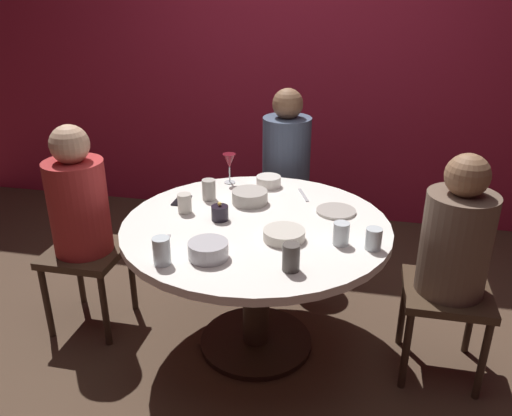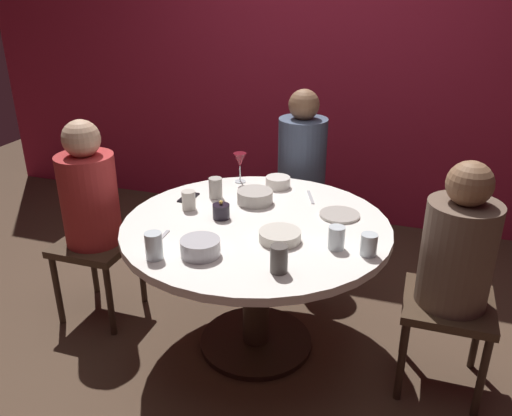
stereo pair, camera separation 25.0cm
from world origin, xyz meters
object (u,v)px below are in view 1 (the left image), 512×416
object	(u,v)px
seated_diner_right	(455,245)
cup_center_front	(374,239)
bowl_salad_center	(284,235)
cup_far_edge	(162,251)
cup_by_left_diner	(291,257)
dining_table	(256,251)
dinner_plate	(336,211)
cell_phone	(182,200)
bowl_small_white	(250,197)
seated_diner_back	(286,160)
cup_near_candle	(341,234)
bowl_sauce_side	(269,181)
bowl_serving_large	(208,250)
cup_by_right_diner	(185,203)
wine_glass	(229,162)
seated_diner_left	(79,208)
candle_holder	(220,213)
cup_beside_wine	(209,190)

from	to	relation	value
seated_diner_right	cup_center_front	size ratio (longest dim) A/B	11.65
bowl_salad_center	cup_far_edge	distance (m)	0.56
seated_diner_right	cup_by_left_diner	xyz separation A→B (m)	(-0.69, -0.41, 0.08)
dining_table	dinner_plate	xyz separation A→B (m)	(0.37, 0.21, 0.16)
dinner_plate	cell_phone	bearing A→B (deg)	-178.14
cell_phone	bowl_small_white	bearing A→B (deg)	-170.92
cup_far_edge	dinner_plate	bearing A→B (deg)	45.17
cup_by_left_diner	seated_diner_back	bearing A→B (deg)	99.83
seated_diner_back	cell_phone	world-z (taller)	seated_diner_back
seated_diner_back	cup_near_candle	size ratio (longest dim) A/B	11.47
bowl_sauce_side	cup_by_left_diner	xyz separation A→B (m)	(0.27, -0.90, 0.03)
dinner_plate	bowl_serving_large	xyz separation A→B (m)	(-0.50, -0.59, 0.03)
cell_phone	cup_by_right_diner	world-z (taller)	cup_by_right_diner
cup_by_right_diner	cup_center_front	xyz separation A→B (m)	(0.94, -0.20, -0.00)
dining_table	bowl_salad_center	xyz separation A→B (m)	(0.16, -0.14, 0.18)
bowl_small_white	bowl_sauce_side	distance (m)	0.26
bowl_salad_center	bowl_small_white	bearing A→B (deg)	122.92
dining_table	cup_far_edge	bearing A→B (deg)	-122.67
cell_phone	dining_table	bearing A→B (deg)	158.33
wine_glass	dining_table	bearing A→B (deg)	-62.21
dining_table	bowl_sauce_side	world-z (taller)	bowl_sauce_side
cup_by_right_diner	cup_far_edge	distance (m)	0.52
dining_table	seated_diner_back	world-z (taller)	seated_diner_back
seated_diner_left	seated_diner_back	world-z (taller)	seated_diner_back
seated_diner_back	cup_center_front	bearing A→B (deg)	27.26
dining_table	bowl_sauce_side	bearing A→B (deg)	93.81
cup_near_candle	cup_center_front	xyz separation A→B (m)	(0.14, -0.01, -0.00)
seated_diner_left	seated_diner_right	xyz separation A→B (m)	(1.87, -0.00, -0.01)
seated_diner_right	candle_holder	size ratio (longest dim) A/B	11.97
wine_glass	bowl_small_white	xyz separation A→B (m)	(0.18, -0.26, -0.09)
candle_holder	dinner_plate	distance (m)	0.59
bowl_serving_large	bowl_salad_center	size ratio (longest dim) A/B	0.90
wine_glass	cell_phone	bearing A→B (deg)	-119.73
seated_diner_back	dinner_plate	distance (m)	0.82
bowl_sauce_side	cell_phone	bearing A→B (deg)	-142.90
seated_diner_right	dinner_plate	bearing A→B (deg)	-20.59
seated_diner_left	seated_diner_right	size ratio (longest dim) A/B	1.02
candle_holder	cup_near_candle	bearing A→B (deg)	-12.29
cup_near_candle	dinner_plate	bearing A→B (deg)	97.35
bowl_serving_large	bowl_sauce_side	bearing A→B (deg)	83.91
bowl_small_white	seated_diner_left	bearing A→B (deg)	-164.67
seated_diner_left	cup_near_candle	distance (m)	1.37
bowl_sauce_side	cup_center_front	xyz separation A→B (m)	(0.59, -0.64, 0.02)
cup_center_front	dinner_plate	bearing A→B (deg)	117.51
seated_diner_right	dinner_plate	distance (m)	0.59
wine_glass	bowl_salad_center	size ratio (longest dim) A/B	0.92
cell_phone	cup_far_edge	xyz separation A→B (m)	(0.15, -0.65, 0.06)
bowl_small_white	cup_near_candle	distance (m)	0.62
bowl_salad_center	dinner_plate	bearing A→B (deg)	59.09
bowl_serving_large	cup_beside_wine	bearing A→B (deg)	106.58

